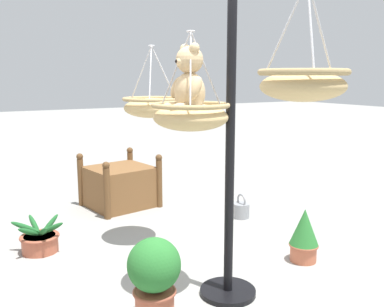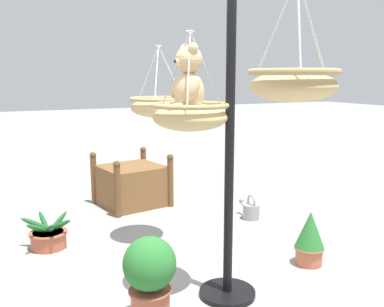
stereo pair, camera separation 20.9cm
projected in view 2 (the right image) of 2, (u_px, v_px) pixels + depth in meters
name	position (u px, v px, depth m)	size (l,w,h in m)	color
ground_plane	(193.00, 286.00, 3.48)	(40.00, 40.00, 0.00)	gray
display_pole_central	(229.00, 205.00, 3.21)	(0.44, 0.44, 2.39)	black
hanging_basket_with_teddy	(190.00, 115.00, 3.12)	(0.58, 0.58, 0.72)	tan
teddy_bear	(187.00, 84.00, 3.07)	(0.35, 0.31, 0.51)	tan
hanging_basket_left_high	(293.00, 83.00, 2.23)	(0.48, 0.48, 0.63)	tan
hanging_basket_right_low	(159.00, 106.00, 4.16)	(0.58, 0.58, 0.69)	tan
wooden_planter_box	(132.00, 184.00, 5.65)	(0.93, 0.96, 0.70)	brown
potted_plant_fern_front	(48.00, 236.00, 4.24)	(0.53, 0.48, 0.34)	#AD563D
potted_plant_flowering_red	(150.00, 276.00, 2.90)	(0.37, 0.37, 0.63)	#AD563D
potted_plant_tall_leafy	(310.00, 238.00, 3.85)	(0.27, 0.27, 0.50)	#BC6042
watering_can	(251.00, 210.00, 5.12)	(0.35, 0.20, 0.30)	gray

